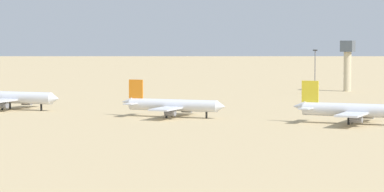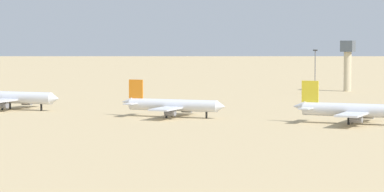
{
  "view_description": "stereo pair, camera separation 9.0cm",
  "coord_description": "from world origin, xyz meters",
  "px_view_note": "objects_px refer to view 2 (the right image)",
  "views": [
    {
      "loc": [
        123.0,
        -232.86,
        24.21
      ],
      "look_at": [
        5.83,
        16.33,
        6.0
      ],
      "focal_mm": 89.13,
      "sensor_mm": 36.0,
      "label": 1
    },
    {
      "loc": [
        123.09,
        -232.82,
        24.21
      ],
      "look_at": [
        5.83,
        16.33,
        6.0
      ],
      "focal_mm": 89.13,
      "sensor_mm": 36.0,
      "label": 2
    }
  ],
  "objects_px": {
    "parked_jet_yellow_3": "(354,110)",
    "control_tower": "(348,61)",
    "light_pole_mid": "(315,69)",
    "parked_jet_orange_1": "(9,97)",
    "parked_jet_orange_2": "(172,105)"
  },
  "relations": [
    {
      "from": "parked_jet_yellow_3",
      "to": "control_tower",
      "type": "height_order",
      "value": "control_tower"
    },
    {
      "from": "parked_jet_orange_1",
      "to": "parked_jet_yellow_3",
      "type": "xyz_separation_m",
      "value": [
        112.09,
        -0.49,
        -0.18
      ]
    },
    {
      "from": "parked_jet_orange_2",
      "to": "control_tower",
      "type": "distance_m",
      "value": 141.8
    },
    {
      "from": "parked_jet_orange_1",
      "to": "parked_jet_yellow_3",
      "type": "relative_size",
      "value": 1.05
    },
    {
      "from": "parked_jet_orange_1",
      "to": "control_tower",
      "type": "height_order",
      "value": "control_tower"
    },
    {
      "from": "control_tower",
      "to": "light_pole_mid",
      "type": "xyz_separation_m",
      "value": [
        -6.58,
        -23.35,
        -2.67
      ]
    },
    {
      "from": "parked_jet_orange_2",
      "to": "parked_jet_yellow_3",
      "type": "height_order",
      "value": "parked_jet_yellow_3"
    },
    {
      "from": "parked_jet_orange_1",
      "to": "light_pole_mid",
      "type": "bearing_deg",
      "value": 57.48
    },
    {
      "from": "control_tower",
      "to": "light_pole_mid",
      "type": "distance_m",
      "value": 24.4
    },
    {
      "from": "parked_jet_orange_1",
      "to": "parked_jet_orange_2",
      "type": "bearing_deg",
      "value": -5.87
    },
    {
      "from": "parked_jet_yellow_3",
      "to": "light_pole_mid",
      "type": "distance_m",
      "value": 125.52
    },
    {
      "from": "parked_jet_yellow_3",
      "to": "parked_jet_orange_1",
      "type": "bearing_deg",
      "value": 177.75
    },
    {
      "from": "control_tower",
      "to": "light_pole_mid",
      "type": "relative_size",
      "value": 1.2
    },
    {
      "from": "parked_jet_yellow_3",
      "to": "control_tower",
      "type": "distance_m",
      "value": 145.45
    },
    {
      "from": "parked_jet_yellow_3",
      "to": "light_pole_mid",
      "type": "xyz_separation_m",
      "value": [
        -48.17,
        115.74,
        6.36
      ]
    }
  ]
}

